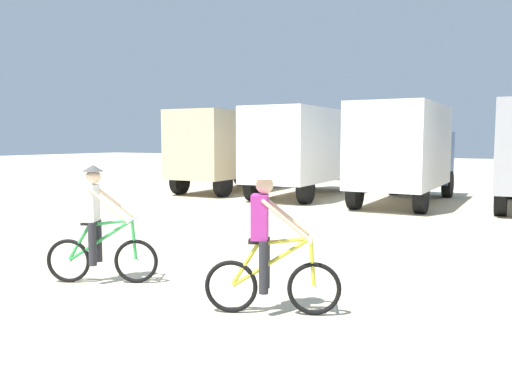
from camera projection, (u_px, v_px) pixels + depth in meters
The scene contains 6 objects.
ground_plane at pixel (84, 292), 7.59m from camera, with size 120.00×120.00×0.00m, color beige.
box_truck_tan_camper at pixel (230, 147), 22.48m from camera, with size 2.67×6.85×3.35m.
box_truck_avon_van at pixel (304, 148), 20.26m from camera, with size 2.65×6.84×3.35m.
box_truck_white_box at pixel (405, 149), 17.94m from camera, with size 2.58×6.82×3.35m.
cyclist_orange_shirt at pixel (97, 229), 8.01m from camera, with size 1.55×0.90×1.82m.
cyclist_cowboy_hat at pixel (268, 248), 6.56m from camera, with size 1.59×0.83×1.82m.
Camera 1 is at (5.90, -5.12, 2.20)m, focal length 36.79 mm.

